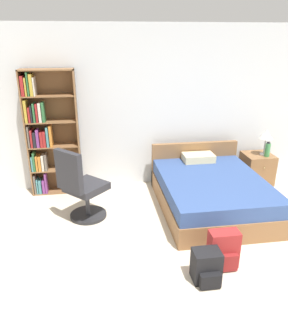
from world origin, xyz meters
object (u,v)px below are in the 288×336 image
nightstand (257,168)px  backpack_black (207,267)px  backpack_red (224,250)px  water_bottle (268,150)px  office_chair (81,188)px  bed (210,191)px  table_lamp (266,135)px  bookshelf (46,134)px

nightstand → backpack_black: 2.85m
nightstand → backpack_red: nightstand is taller
water_bottle → backpack_red: 2.53m
office_chair → backpack_red: 2.03m
bed → nightstand: size_ratio=3.69×
office_chair → backpack_black: size_ratio=3.04×
table_lamp → water_bottle: (0.02, -0.08, -0.23)m
office_chair → backpack_red: office_chair is taller
office_chair → table_lamp: bearing=14.8°
office_chair → table_lamp: office_chair is taller
bookshelf → water_bottle: bearing=-4.1°
backpack_red → bookshelf: bearing=133.0°
bed → backpack_red: size_ratio=4.39×
nightstand → water_bottle: bearing=-54.7°
bookshelf → office_chair: bearing=-61.7°
nightstand → table_lamp: bearing=-28.6°
backpack_red → office_chair: bearing=141.2°
office_chair → nightstand: 3.11m
bookshelf → backpack_black: 3.16m
backpack_black → bed: bearing=69.9°
table_lamp → backpack_red: table_lamp is taller
table_lamp → backpack_red: size_ratio=1.02×
table_lamp → water_bottle: bearing=-79.0°
bed → water_bottle: water_bottle is taller
bed → nightstand: (1.11, 0.75, 0.00)m
nightstand → table_lamp: table_lamp is taller
office_chair → backpack_black: bearing=-48.1°
bookshelf → nightstand: (3.51, -0.14, -0.73)m
nightstand → backpack_black: (-1.68, -2.30, -0.09)m
nightstand → bookshelf: bearing=177.8°
bookshelf → table_lamp: size_ratio=4.42×
bookshelf → backpack_red: bookshelf is taller
water_bottle → backpack_red: bearing=-127.2°
bed → backpack_red: bearing=-102.9°
office_chair → water_bottle: (3.07, 0.72, 0.15)m
bed → office_chair: office_chair is taller
backpack_black → backpack_red: 0.33m
water_bottle → backpack_black: water_bottle is taller
bed → nightstand: 1.34m
nightstand → backpack_black: bearing=-126.1°
bed → backpack_black: bearing=-110.1°
bookshelf → backpack_black: size_ratio=5.64×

